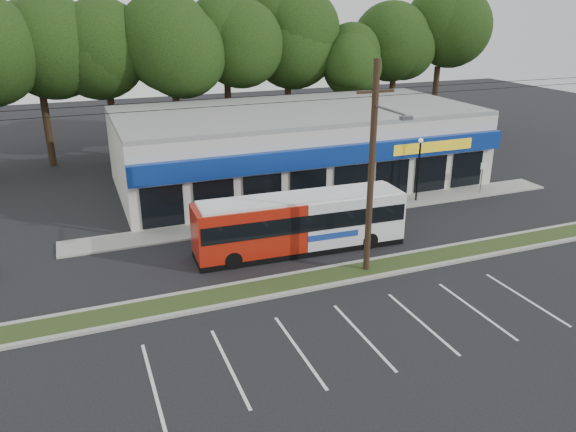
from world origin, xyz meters
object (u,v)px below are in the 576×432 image
(lamp_post, at_px, (419,162))
(sign_post, at_px, (483,172))
(utility_pole, at_px, (369,164))
(metrobus, at_px, (300,222))
(car_dark, at_px, (350,214))
(pedestrian_a, at_px, (297,212))
(pedestrian_b, at_px, (309,204))

(lamp_post, relative_size, sign_post, 1.91)
(utility_pole, relative_size, metrobus, 4.47)
(metrobus, bearing_deg, sign_post, 17.43)
(sign_post, distance_m, car_dark, 11.33)
(sign_post, xyz_separation_m, pedestrian_a, (-14.00, -1.12, -0.61))
(metrobus, relative_size, car_dark, 2.36)
(utility_pole, relative_size, car_dark, 10.57)
(sign_post, relative_size, pedestrian_a, 1.17)
(metrobus, distance_m, pedestrian_a, 3.18)
(sign_post, distance_m, pedestrian_a, 14.06)
(utility_pole, height_order, pedestrian_b, utility_pole)
(lamp_post, height_order, pedestrian_a, lamp_post)
(car_dark, relative_size, pedestrian_a, 2.50)
(sign_post, bearing_deg, utility_pole, -149.85)
(lamp_post, bearing_deg, pedestrian_b, -177.79)
(metrobus, distance_m, pedestrian_b, 4.63)
(utility_pole, xyz_separation_m, metrobus, (-1.83, 3.57, -3.83))
(lamp_post, height_order, metrobus, lamp_post)
(metrobus, bearing_deg, utility_pole, -60.65)
(metrobus, bearing_deg, pedestrian_b, 63.01)
(lamp_post, relative_size, pedestrian_b, 2.32)
(pedestrian_b, bearing_deg, metrobus, 65.05)
(lamp_post, distance_m, pedestrian_b, 7.96)
(metrobus, height_order, pedestrian_b, metrobus)
(lamp_post, bearing_deg, metrobus, -156.73)
(utility_pole, height_order, lamp_post, utility_pole)
(sign_post, bearing_deg, car_dark, -168.97)
(utility_pole, bearing_deg, sign_post, 30.15)
(lamp_post, xyz_separation_m, pedestrian_a, (-9.00, -1.34, -1.72))
(lamp_post, bearing_deg, pedestrian_a, -171.50)
(lamp_post, relative_size, car_dark, 0.90)
(car_dark, height_order, pedestrian_b, pedestrian_b)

